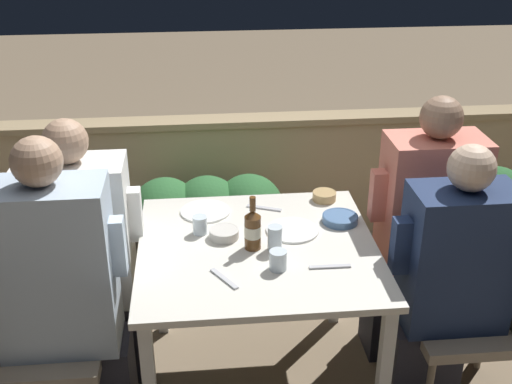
{
  "coord_description": "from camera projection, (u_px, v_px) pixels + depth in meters",
  "views": [
    {
      "loc": [
        -0.24,
        -2.35,
        2.16
      ],
      "look_at": [
        0.0,
        0.07,
        0.98
      ],
      "focal_mm": 45.0,
      "sensor_mm": 36.0,
      "label": 1
    }
  ],
  "objects": [
    {
      "name": "ground_plane",
      "position": [
        258.0,
        382.0,
        3.07
      ],
      "size": [
        16.0,
        16.0,
        0.0
      ],
      "primitive_type": "plane",
      "color": "#847056"
    },
    {
      "name": "parapet_wall",
      "position": [
        235.0,
        177.0,
        4.2
      ],
      "size": [
        9.0,
        0.18,
        0.82
      ],
      "color": "tan",
      "rests_on": "ground_plane"
    },
    {
      "name": "dining_table",
      "position": [
        258.0,
        263.0,
        2.78
      ],
      "size": [
        1.02,
        0.98,
        0.76
      ],
      "color": "silver",
      "rests_on": "ground_plane"
    },
    {
      "name": "planter_hedge",
      "position": [
        208.0,
        223.0,
        3.75
      ],
      "size": [
        0.89,
        0.47,
        0.64
      ],
      "color": "brown",
      "rests_on": "ground_plane"
    },
    {
      "name": "chair_left_near",
      "position": [
        21.0,
        329.0,
        2.62
      ],
      "size": [
        0.46,
        0.45,
        0.87
      ],
      "color": "gray",
      "rests_on": "ground_plane"
    },
    {
      "name": "person_blue_shirt",
      "position": [
        65.0,
        294.0,
        2.57
      ],
      "size": [
        0.52,
        0.26,
        1.35
      ],
      "color": "#282833",
      "rests_on": "ground_plane"
    },
    {
      "name": "chair_left_far",
      "position": [
        46.0,
        284.0,
        2.91
      ],
      "size": [
        0.46,
        0.45,
        0.87
      ],
      "color": "gray",
      "rests_on": "ground_plane"
    },
    {
      "name": "person_white_polo",
      "position": [
        88.0,
        257.0,
        2.87
      ],
      "size": [
        0.51,
        0.26,
        1.3
      ],
      "color": "#282833",
      "rests_on": "ground_plane"
    },
    {
      "name": "chair_right_near",
      "position": [
        488.0,
        302.0,
        2.79
      ],
      "size": [
        0.46,
        0.45,
        0.87
      ],
      "color": "gray",
      "rests_on": "ground_plane"
    },
    {
      "name": "person_navy_jumper",
      "position": [
        446.0,
        283.0,
        2.72
      ],
      "size": [
        0.5,
        0.26,
        1.25
      ],
      "color": "#282833",
      "rests_on": "ground_plane"
    },
    {
      "name": "chair_right_far",
      "position": [
        457.0,
        258.0,
        3.11
      ],
      "size": [
        0.46,
        0.45,
        0.87
      ],
      "color": "gray",
      "rests_on": "ground_plane"
    },
    {
      "name": "person_coral_top",
      "position": [
        420.0,
        233.0,
        3.03
      ],
      "size": [
        0.5,
        0.26,
        1.33
      ],
      "color": "#282833",
      "rests_on": "ground_plane"
    },
    {
      "name": "beer_bottle",
      "position": [
        253.0,
        229.0,
        2.68
      ],
      "size": [
        0.07,
        0.07,
        0.24
      ],
      "color": "brown",
      "rests_on": "dining_table"
    },
    {
      "name": "plate_0",
      "position": [
        205.0,
        211.0,
        3.01
      ],
      "size": [
        0.24,
        0.24,
        0.01
      ],
      "color": "white",
      "rests_on": "dining_table"
    },
    {
      "name": "plate_1",
      "position": [
        292.0,
        230.0,
        2.85
      ],
      "size": [
        0.24,
        0.24,
        0.01
      ],
      "color": "white",
      "rests_on": "dining_table"
    },
    {
      "name": "bowl_0",
      "position": [
        224.0,
        233.0,
        2.79
      ],
      "size": [
        0.13,
        0.13,
        0.04
      ],
      "color": "beige",
      "rests_on": "dining_table"
    },
    {
      "name": "bowl_1",
      "position": [
        324.0,
        196.0,
        3.12
      ],
      "size": [
        0.11,
        0.11,
        0.04
      ],
      "color": "tan",
      "rests_on": "dining_table"
    },
    {
      "name": "bowl_2",
      "position": [
        340.0,
        218.0,
        2.92
      ],
      "size": [
        0.16,
        0.16,
        0.04
      ],
      "color": "#4C709E",
      "rests_on": "dining_table"
    },
    {
      "name": "glass_cup_0",
      "position": [
        275.0,
        238.0,
        2.69
      ],
      "size": [
        0.06,
        0.06,
        0.11
      ],
      "color": "silver",
      "rests_on": "dining_table"
    },
    {
      "name": "glass_cup_1",
      "position": [
        200.0,
        225.0,
        2.82
      ],
      "size": [
        0.06,
        0.06,
        0.08
      ],
      "color": "silver",
      "rests_on": "dining_table"
    },
    {
      "name": "glass_cup_2",
      "position": [
        278.0,
        260.0,
        2.56
      ],
      "size": [
        0.07,
        0.07,
        0.08
      ],
      "color": "silver",
      "rests_on": "dining_table"
    },
    {
      "name": "fork_0",
      "position": [
        264.0,
        208.0,
        3.05
      ],
      "size": [
        0.16,
        0.08,
        0.01
      ],
      "color": "silver",
      "rests_on": "dining_table"
    },
    {
      "name": "fork_1",
      "position": [
        224.0,
        279.0,
        2.5
      ],
      "size": [
        0.11,
        0.16,
        0.01
      ],
      "color": "silver",
      "rests_on": "dining_table"
    },
    {
      "name": "fork_2",
      "position": [
        330.0,
        267.0,
        2.58
      ],
      "size": [
        0.17,
        0.02,
        0.01
      ],
      "color": "silver",
      "rests_on": "dining_table"
    },
    {
      "name": "potted_plant",
      "position": [
        491.0,
        214.0,
        3.65
      ],
      "size": [
        0.38,
        0.38,
        0.73
      ],
      "color": "#B2A899",
      "rests_on": "ground_plane"
    }
  ]
}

